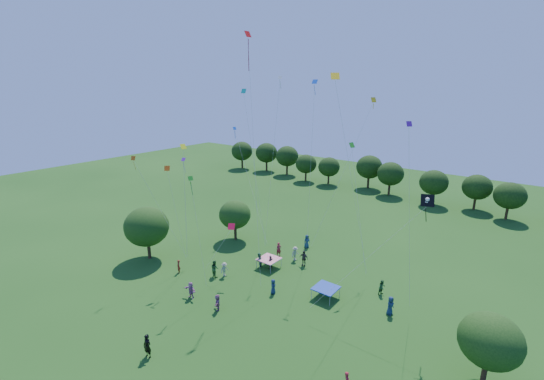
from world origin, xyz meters
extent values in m
cylinder|color=#422B19|center=(-16.89, 11.87, 0.94)|extent=(0.39, 0.39, 1.88)
ellipsoid|color=#214413|center=(-16.89, 11.87, 4.07)|extent=(5.15, 5.15, 4.63)
cylinder|color=#422B19|center=(-12.56, 22.26, 0.88)|extent=(0.36, 0.36, 1.75)
ellipsoid|color=#214413|center=(-12.56, 22.26, 3.53)|extent=(4.20, 4.20, 3.78)
cylinder|color=#422B19|center=(17.98, 14.70, 0.86)|extent=(0.36, 0.36, 1.73)
ellipsoid|color=#214413|center=(17.98, 14.70, 3.47)|extent=(4.10, 4.10, 3.69)
cylinder|color=#422B19|center=(-41.12, 55.27, 1.08)|extent=(0.44, 0.44, 2.15)
ellipsoid|color=#19350F|center=(-41.12, 55.27, 4.35)|extent=(5.17, 5.17, 4.65)
cylinder|color=#422B19|center=(-34.66, 56.91, 1.09)|extent=(0.45, 0.45, 2.17)
ellipsoid|color=#19350F|center=(-34.66, 56.91, 4.39)|extent=(5.22, 5.22, 4.70)
cylinder|color=#422B19|center=(-28.36, 56.56, 1.08)|extent=(0.44, 0.44, 2.15)
ellipsoid|color=#19350F|center=(-28.36, 56.56, 4.35)|extent=(5.17, 5.17, 4.65)
cylinder|color=#422B19|center=(-21.78, 54.28, 0.93)|extent=(0.38, 0.38, 1.87)
ellipsoid|color=#19350F|center=(-21.78, 54.28, 3.77)|extent=(4.48, 4.48, 4.03)
cylinder|color=#422B19|center=(-16.56, 54.89, 0.92)|extent=(0.38, 0.38, 1.84)
ellipsoid|color=#19350F|center=(-16.56, 54.89, 3.72)|extent=(4.42, 4.42, 3.98)
cylinder|color=#422B19|center=(-8.83, 57.29, 1.07)|extent=(0.44, 0.44, 2.14)
ellipsoid|color=#19350F|center=(-8.83, 57.29, 4.33)|extent=(5.14, 5.14, 4.63)
cylinder|color=#422B19|center=(-3.73, 55.12, 1.01)|extent=(0.42, 0.42, 2.03)
ellipsoid|color=#19350F|center=(-3.73, 55.12, 4.09)|extent=(4.86, 4.86, 4.37)
cylinder|color=#422B19|center=(4.25, 54.00, 0.98)|extent=(0.40, 0.40, 1.96)
ellipsoid|color=#19350F|center=(4.25, 54.00, 3.96)|extent=(4.71, 4.71, 4.24)
cylinder|color=#422B19|center=(10.62, 55.53, 0.96)|extent=(0.39, 0.39, 1.91)
ellipsoid|color=#19350F|center=(10.62, 55.53, 3.87)|extent=(4.59, 4.59, 4.13)
cylinder|color=#422B19|center=(15.42, 53.36, 0.94)|extent=(0.39, 0.39, 1.89)
ellipsoid|color=#19350F|center=(15.42, 53.36, 3.82)|extent=(4.54, 4.54, 4.08)
cube|color=#F01C3F|center=(-4.12, 18.78, 1.05)|extent=(2.20, 2.20, 0.08)
cylinder|color=#999999|center=(-5.12, 17.78, 0.55)|extent=(0.05, 0.05, 1.10)
cylinder|color=#999999|center=(-3.12, 17.78, 0.55)|extent=(0.05, 0.05, 1.10)
cylinder|color=#999999|center=(-5.12, 19.78, 0.55)|extent=(0.05, 0.05, 1.10)
cylinder|color=#999999|center=(-3.12, 19.78, 0.55)|extent=(0.05, 0.05, 1.10)
cube|color=#1837A0|center=(4.04, 17.33, 1.05)|extent=(2.20, 2.20, 0.08)
cylinder|color=#999999|center=(3.04, 16.33, 0.55)|extent=(0.05, 0.05, 1.10)
cylinder|color=#999999|center=(5.04, 16.33, 0.55)|extent=(0.05, 0.05, 1.10)
cylinder|color=#999999|center=(3.04, 18.33, 0.55)|extent=(0.05, 0.05, 1.10)
cylinder|color=#999999|center=(5.04, 18.33, 0.55)|extent=(0.05, 0.05, 1.10)
imported|color=black|center=(-2.66, 1.97, 0.97)|extent=(0.78, 0.56, 1.94)
imported|color=navy|center=(-3.53, 25.88, 0.86)|extent=(0.82, 0.97, 1.73)
imported|color=maroon|center=(-11.27, 11.74, 0.76)|extent=(0.64, 0.67, 1.52)
imported|color=#2B5A26|center=(-7.55, 13.65, 0.94)|extent=(1.02, 0.70, 1.87)
imported|color=#A7A686|center=(-2.77, 22.08, 0.85)|extent=(0.62, 1.16, 1.71)
imported|color=#3A322E|center=(-1.22, 21.55, 0.93)|extent=(1.12, 0.57, 1.85)
imported|color=#915474|center=(-2.86, 9.49, 0.78)|extent=(1.37, 1.43, 1.56)
imported|color=#1A2A4C|center=(-0.47, 14.80, 0.77)|extent=(0.72, 0.86, 1.53)
imported|color=maroon|center=(-4.95, 21.78, 0.86)|extent=(0.71, 0.77, 1.73)
imported|color=#29603B|center=(-5.02, 18.10, 0.87)|extent=(0.69, 0.96, 1.75)
imported|color=#A6A285|center=(-6.74, 14.31, 0.79)|extent=(0.55, 1.07, 1.59)
imported|color=#464038|center=(-3.76, 18.64, 0.80)|extent=(0.45, 0.95, 1.61)
imported|color=#9C5B8C|center=(-6.37, 9.32, 0.83)|extent=(1.56, 0.60, 1.66)
imported|color=#1A2C4C|center=(9.98, 18.50, 0.89)|extent=(0.60, 0.94, 1.77)
imported|color=#214D22|center=(8.17, 21.22, 0.78)|extent=(0.68, 0.87, 1.57)
cube|color=black|center=(11.99, 18.62, 11.19)|extent=(1.15, 0.88, 0.87)
cube|color=black|center=(11.99, 18.67, 9.95)|extent=(0.16, 0.27, 1.18)
sphere|color=white|center=(11.99, 18.56, 11.29)|extent=(0.32, 0.32, 0.32)
cylinder|color=white|center=(11.99, 18.56, 11.01)|extent=(0.24, 0.45, 0.30)
cylinder|color=white|center=(11.99, 18.56, 11.01)|extent=(0.24, 0.45, 0.30)
cylinder|color=beige|center=(8.35, 15.97, 6.03)|extent=(7.29, 5.32, 9.48)
cube|color=red|center=(-6.08, 18.06, 24.73)|extent=(0.40, 0.70, 0.59)
cube|color=red|center=(-6.08, 18.11, 22.81)|extent=(0.46, 0.53, 2.94)
cylinder|color=beige|center=(-3.52, 15.77, 12.87)|extent=(5.13, 4.61, 23.15)
cube|color=red|center=(-5.97, 14.80, 5.81)|extent=(0.85, 0.77, 0.55)
cylinder|color=beige|center=(-6.87, 13.68, 3.41)|extent=(1.82, 2.26, 4.22)
cube|color=yellow|center=(3.96, 17.37, 20.69)|extent=(0.87, 0.82, 0.56)
cylinder|color=beige|center=(5.07, 19.71, 10.84)|extent=(2.23, 4.71, 19.09)
cube|color=yellow|center=(2.34, 29.72, 18.38)|extent=(0.57, 0.69, 0.56)
cube|color=yellow|center=(2.34, 29.77, 17.68)|extent=(0.10, 0.16, 0.63)
cylinder|color=beige|center=(0.24, 26.98, 9.71)|extent=(4.22, 5.50, 16.83)
cube|color=#167715|center=(-6.87, 10.58, 11.69)|extent=(0.43, 0.51, 0.36)
cube|color=#167715|center=(-6.87, 10.63, 10.73)|extent=(0.17, 0.30, 1.35)
cylinder|color=beige|center=(-5.98, 10.40, 6.41)|extent=(1.80, 0.38, 10.21)
cube|color=blue|center=(-15.21, 25.49, 14.36)|extent=(0.35, 0.48, 0.37)
cube|color=blue|center=(-15.21, 25.54, 13.54)|extent=(0.17, 0.25, 1.09)
cylinder|color=beige|center=(-10.77, 23.40, 7.74)|extent=(8.90, 4.20, 12.89)
cube|color=#6D1DAE|center=(-10.75, 12.99, 12.62)|extent=(0.48, 0.39, 0.32)
cube|color=#6D1DAE|center=(-10.75, 13.04, 11.77)|extent=(0.18, 0.26, 1.16)
cylinder|color=beige|center=(-11.06, 13.08, 6.87)|extent=(0.63, 0.19, 11.15)
cube|color=silver|center=(-6.40, 23.82, 20.81)|extent=(0.46, 0.44, 0.32)
cube|color=silver|center=(-6.40, 23.87, 20.05)|extent=(0.08, 0.23, 1.00)
cylinder|color=beige|center=(-6.49, 22.45, 10.97)|extent=(0.19, 2.77, 19.34)
cube|color=#0BAC94|center=(-10.42, 22.13, 19.32)|extent=(0.64, 0.43, 0.51)
cylinder|color=beige|center=(-8.36, 21.51, 10.19)|extent=(4.14, 1.25, 17.78)
cube|color=#D9550C|center=(-14.25, 9.49, 12.88)|extent=(0.50, 0.41, 0.40)
cube|color=#D9550C|center=(-14.25, 9.54, 12.12)|extent=(0.12, 0.22, 0.93)
cylinder|color=beige|center=(-12.78, 11.23, 7.00)|extent=(2.97, 3.49, 11.40)
cube|color=#FE570D|center=(-13.16, 12.66, 11.41)|extent=(0.64, 0.61, 0.51)
cylinder|color=beige|center=(-12.32, 12.80, 6.24)|extent=(1.70, 0.29, 9.88)
cube|color=#D7E614|center=(-11.66, 13.82, 13.76)|extent=(0.44, 0.65, 0.50)
cylinder|color=beige|center=(-11.57, 13.47, 7.40)|extent=(0.21, 0.72, 12.21)
cube|color=#218418|center=(2.84, 23.74, 14.07)|extent=(0.52, 0.67, 0.51)
cylinder|color=beige|center=(4.52, 22.74, 7.56)|extent=(3.36, 2.01, 12.52)
cube|color=blue|center=(-1.60, 23.39, 20.32)|extent=(0.60, 0.44, 0.44)
cube|color=blue|center=(-1.60, 23.44, 19.47)|extent=(0.18, 0.22, 1.01)
cylinder|color=beige|center=(-1.69, 23.20, 10.70)|extent=(0.19, 0.40, 18.80)
cube|color=#7C199B|center=(10.93, 15.43, 17.38)|extent=(0.41, 0.42, 0.36)
cylinder|color=beige|center=(11.25, 17.10, 9.26)|extent=(0.67, 3.34, 15.92)
camera|label=1|loc=(18.91, -10.58, 19.95)|focal=24.00mm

